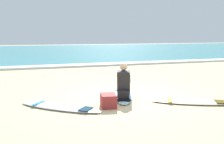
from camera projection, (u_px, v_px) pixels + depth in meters
name	position (u px, v px, depth m)	size (l,w,h in m)	color
ground_plane	(129.00, 97.00, 7.40)	(80.00, 80.00, 0.00)	beige
sea	(52.00, 51.00, 27.31)	(80.00, 28.00, 0.10)	teal
breaking_foam	(77.00, 65.00, 14.47)	(80.00, 0.90, 0.11)	white
surfboard_main	(123.00, 95.00, 7.43)	(1.17, 2.07, 0.08)	#9ED1E5
surfer_seated	(124.00, 83.00, 7.13)	(0.58, 0.77, 0.95)	#232326
surfboard_spare_near	(60.00, 107.00, 6.26)	(2.02, 1.87, 0.08)	silver
surfboard_spare_far	(193.00, 102.00, 6.72)	(2.12, 1.42, 0.08)	#EFE5C6
beach_bag	(108.00, 101.00, 6.36)	(0.36, 0.48, 0.32)	maroon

